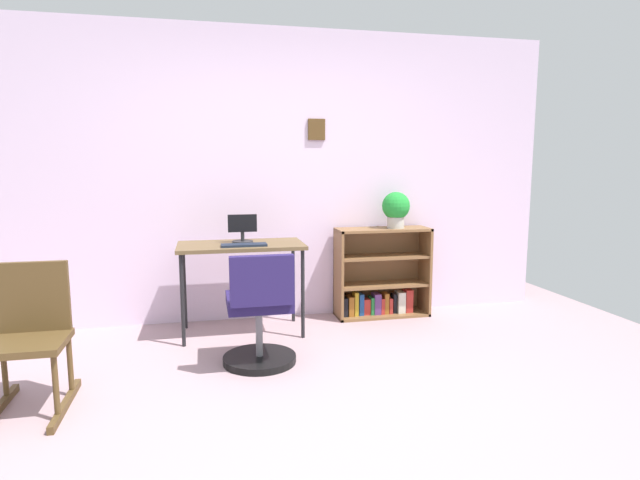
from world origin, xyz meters
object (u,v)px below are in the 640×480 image
Objects in this scene: desk at (241,252)px; office_chair at (260,318)px; bookshelf_low at (380,277)px; potted_plant_on_shelf at (396,208)px; monitor at (242,229)px; rocking_chair at (30,335)px; keyboard at (244,245)px.

office_chair reaches higher than desk.
desk is 1.19× the size of bookshelf_low.
office_chair is 1.78m from potted_plant_on_shelf.
rocking_chair is (-1.31, -1.15, -0.44)m from monitor.
potted_plant_on_shelf reaches higher than bookshelf_low.
rocking_chair is (-1.35, -0.33, 0.08)m from office_chair.
keyboard is 1.40m from bookshelf_low.
monitor is at bearing 93.32° from office_chair.
monitor is 0.23m from keyboard.
monitor is (0.02, 0.07, 0.18)m from desk.
potted_plant_on_shelf is at bearing 5.67° from monitor.
rocking_chair reaches higher than desk.
rocking_chair is at bearing -138.58° from monitor.
monitor is 1.41m from potted_plant_on_shelf.
rocking_chair is at bearing -143.98° from keyboard.
desk is at bearing -105.85° from monitor.
monitor is at bearing 74.15° from desk.
bookshelf_low is at bearing 8.61° from monitor.
monitor is 0.28× the size of rocking_chair.
rocking_chair is at bearing -152.48° from bookshelf_low.
rocking_chair is at bearing -139.95° from desk.
bookshelf_low is at bearing 27.52° from rocking_chair.
bookshelf_low is at bearing 17.33° from keyboard.
potted_plant_on_shelf is at bearing -24.09° from bookshelf_low.
potted_plant_on_shelf is (1.40, 0.35, 0.24)m from keyboard.
bookshelf_low reaches higher than keyboard.
monitor reaches higher than keyboard.
office_chair is at bearing -140.30° from bookshelf_low.
rocking_chair reaches higher than office_chair.
potted_plant_on_shelf is (1.35, 0.97, 0.66)m from office_chair.
bookshelf_low is (1.28, 0.40, -0.41)m from keyboard.
bookshelf_low is at bearing 11.54° from desk.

